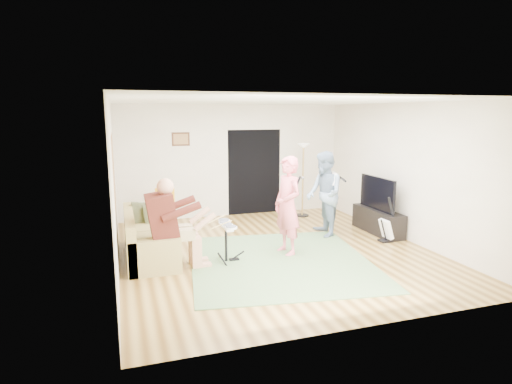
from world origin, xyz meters
TOP-DOWN VIEW (x-y plane):
  - floor at (0.00, 0.00)m, footprint 6.00×6.00m
  - walls at (0.00, 0.00)m, footprint 5.50×6.00m
  - ceiling at (0.00, 0.00)m, footprint 6.00×6.00m
  - window_blinds at (-2.74, 0.20)m, footprint 0.00×2.05m
  - doorway at (0.55, 2.99)m, footprint 2.10×0.00m
  - picture_frame at (-1.25, 2.99)m, footprint 0.42×0.03m
  - area_rug at (-0.12, -0.57)m, footprint 3.43×3.65m
  - sofa at (-2.29, 0.37)m, footprint 0.82×2.00m
  - drummer at (-1.85, -0.28)m, footprint 0.97×0.54m
  - drum_kit at (-1.00, -0.28)m, footprint 0.38×0.67m
  - singer at (0.15, -0.19)m, footprint 0.55×0.72m
  - microphone at (0.35, -0.19)m, footprint 0.06×0.06m
  - guitarist at (1.30, 0.65)m, footprint 0.76×0.93m
  - guitar_held at (1.50, 0.65)m, footprint 0.30×0.61m
  - guitar_spare at (2.28, -0.13)m, footprint 0.32×0.29m
  - torchiere_lamp at (1.59, 2.35)m, footprint 0.32×0.32m
  - dining_chair at (-1.84, 1.65)m, footprint 0.51×0.54m
  - tv_cabinet at (2.50, 0.49)m, footprint 0.40×1.40m
  - television at (2.45, 0.49)m, footprint 0.06×1.17m

SIDE VIEW (x-z plane):
  - floor at x=0.00m, z-range 0.00..0.00m
  - area_rug at x=-0.12m, z-range 0.00..0.02m
  - tv_cabinet at x=2.50m, z-range 0.00..0.50m
  - guitar_spare at x=2.28m, z-range -0.19..0.71m
  - sofa at x=-2.29m, z-range -0.14..0.67m
  - drum_kit at x=-1.00m, z-range -0.04..0.65m
  - dining_chair at x=-1.84m, z-range -0.14..0.83m
  - drummer at x=-1.85m, z-range -0.16..1.32m
  - television at x=2.45m, z-range 0.51..1.19m
  - guitarist at x=1.30m, z-range 0.00..1.74m
  - singer at x=0.15m, z-range 0.00..1.76m
  - doorway at x=0.55m, z-range 0.00..2.10m
  - guitar_held at x=1.50m, z-range 1.06..1.32m
  - torchiere_lamp at x=1.59m, z-range 0.33..2.11m
  - microphone at x=0.35m, z-range 1.20..1.44m
  - walls at x=0.00m, z-range 0.00..2.70m
  - window_blinds at x=-2.74m, z-range 0.53..2.58m
  - picture_frame at x=-1.25m, z-range 1.74..2.06m
  - ceiling at x=0.00m, z-range 2.70..2.70m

